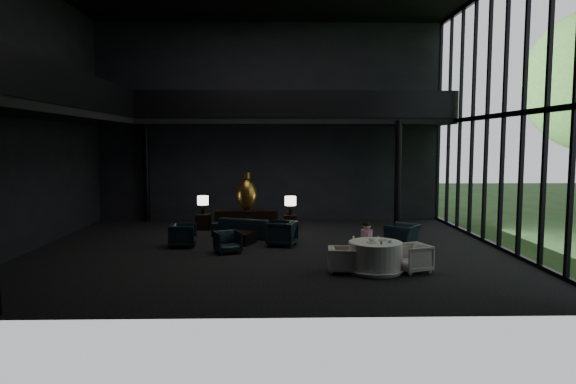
{
  "coord_description": "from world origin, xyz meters",
  "views": [
    {
      "loc": [
        0.22,
        -15.08,
        3.19
      ],
      "look_at": [
        0.6,
        0.5,
        1.68
      ],
      "focal_mm": 32.0,
      "sensor_mm": 36.0,
      "label": 1
    }
  ],
  "objects_px": {
    "console": "(247,220)",
    "dining_table": "(375,259)",
    "dining_chair_north": "(366,249)",
    "lounge_armchair_east": "(282,231)",
    "lounge_armchair_south": "(228,242)",
    "lounge_armchair_west": "(183,234)",
    "table_lamp_right": "(290,202)",
    "bronze_urn": "(247,194)",
    "table_lamp_left": "(203,201)",
    "sofa": "(247,222)",
    "side_table_right": "(290,222)",
    "side_table_left": "(203,222)",
    "dining_chair_east": "(413,257)",
    "dining_chair_west": "(342,260)",
    "coffee_table": "(239,238)",
    "child": "(367,234)",
    "window_armchair": "(403,232)"
  },
  "relations": [
    {
      "from": "lounge_armchair_east",
      "to": "dining_chair_east",
      "type": "relative_size",
      "value": 1.24
    },
    {
      "from": "lounge_armchair_south",
      "to": "lounge_armchair_west",
      "type": "bearing_deg",
      "value": 125.74
    },
    {
      "from": "table_lamp_right",
      "to": "console",
      "type": "bearing_deg",
      "value": -176.36
    },
    {
      "from": "bronze_urn",
      "to": "lounge_armchair_west",
      "type": "xyz_separation_m",
      "value": [
        -1.78,
        -3.26,
        -0.91
      ]
    },
    {
      "from": "sofa",
      "to": "child",
      "type": "height_order",
      "value": "child"
    },
    {
      "from": "side_table_left",
      "to": "table_lamp_right",
      "type": "distance_m",
      "value": 3.28
    },
    {
      "from": "table_lamp_right",
      "to": "lounge_armchair_west",
      "type": "height_order",
      "value": "table_lamp_right"
    },
    {
      "from": "coffee_table",
      "to": "child",
      "type": "height_order",
      "value": "child"
    },
    {
      "from": "bronze_urn",
      "to": "sofa",
      "type": "height_order",
      "value": "bronze_urn"
    },
    {
      "from": "console",
      "to": "dining_chair_west",
      "type": "height_order",
      "value": "console"
    },
    {
      "from": "console",
      "to": "window_armchair",
      "type": "distance_m",
      "value": 5.79
    },
    {
      "from": "dining_table",
      "to": "dining_chair_north",
      "type": "bearing_deg",
      "value": 92.76
    },
    {
      "from": "coffee_table",
      "to": "child",
      "type": "relative_size",
      "value": 1.27
    },
    {
      "from": "table_lamp_left",
      "to": "bronze_urn",
      "type": "bearing_deg",
      "value": 5.52
    },
    {
      "from": "coffee_table",
      "to": "lounge_armchair_east",
      "type": "bearing_deg",
      "value": -14.59
    },
    {
      "from": "coffee_table",
      "to": "child",
      "type": "bearing_deg",
      "value": -36.7
    },
    {
      "from": "table_lamp_right",
      "to": "sofa",
      "type": "relative_size",
      "value": 0.27
    },
    {
      "from": "console",
      "to": "bronze_urn",
      "type": "distance_m",
      "value": 0.98
    },
    {
      "from": "lounge_armchair_east",
      "to": "lounge_armchair_south",
      "type": "bearing_deg",
      "value": -39.03
    },
    {
      "from": "bronze_urn",
      "to": "side_table_left",
      "type": "xyz_separation_m",
      "value": [
        -1.6,
        -0.1,
        -1.02
      ]
    },
    {
      "from": "dining_table",
      "to": "side_table_right",
      "type": "bearing_deg",
      "value": 106.72
    },
    {
      "from": "bronze_urn",
      "to": "lounge_armchair_south",
      "type": "bearing_deg",
      "value": -94.57
    },
    {
      "from": "table_lamp_left",
      "to": "table_lamp_right",
      "type": "xyz_separation_m",
      "value": [
        3.2,
        0.01,
        -0.03
      ]
    },
    {
      "from": "dining_chair_east",
      "to": "dining_chair_north",
      "type": "bearing_deg",
      "value": -156.79
    },
    {
      "from": "table_lamp_right",
      "to": "lounge_armchair_south",
      "type": "relative_size",
      "value": 1.09
    },
    {
      "from": "sofa",
      "to": "dining_chair_east",
      "type": "height_order",
      "value": "sofa"
    },
    {
      "from": "bronze_urn",
      "to": "dining_chair_north",
      "type": "relative_size",
      "value": 1.95
    },
    {
      "from": "sofa",
      "to": "console",
      "type": "bearing_deg",
      "value": -64.88
    },
    {
      "from": "bronze_urn",
      "to": "table_lamp_right",
      "type": "bearing_deg",
      "value": -5.11
    },
    {
      "from": "table_lamp_left",
      "to": "lounge_armchair_east",
      "type": "bearing_deg",
      "value": -46.35
    },
    {
      "from": "bronze_urn",
      "to": "child",
      "type": "bearing_deg",
      "value": -57.49
    },
    {
      "from": "side_table_right",
      "to": "dining_chair_north",
      "type": "relative_size",
      "value": 0.75
    },
    {
      "from": "side_table_right",
      "to": "side_table_left",
      "type": "bearing_deg",
      "value": -179.02
    },
    {
      "from": "lounge_armchair_west",
      "to": "bronze_urn",
      "type": "bearing_deg",
      "value": -31.26
    },
    {
      "from": "side_table_right",
      "to": "table_lamp_right",
      "type": "bearing_deg",
      "value": -90.0
    },
    {
      "from": "table_lamp_right",
      "to": "dining_chair_north",
      "type": "distance_m",
      "value": 5.66
    },
    {
      "from": "bronze_urn",
      "to": "dining_chair_west",
      "type": "height_order",
      "value": "bronze_urn"
    },
    {
      "from": "dining_chair_east",
      "to": "dining_chair_west",
      "type": "bearing_deg",
      "value": -110.64
    },
    {
      "from": "console",
      "to": "lounge_armchair_east",
      "type": "relative_size",
      "value": 2.43
    },
    {
      "from": "console",
      "to": "side_table_left",
      "type": "bearing_deg",
      "value": 174.91
    },
    {
      "from": "coffee_table",
      "to": "dining_chair_west",
      "type": "xyz_separation_m",
      "value": [
        2.78,
        -3.66,
        0.12
      ]
    },
    {
      "from": "console",
      "to": "dining_table",
      "type": "distance_m",
      "value": 7.11
    },
    {
      "from": "lounge_armchair_east",
      "to": "lounge_armchair_south",
      "type": "relative_size",
      "value": 1.46
    },
    {
      "from": "window_armchair",
      "to": "child",
      "type": "height_order",
      "value": "child"
    },
    {
      "from": "table_lamp_right",
      "to": "window_armchair",
      "type": "xyz_separation_m",
      "value": [
        3.42,
        -2.99,
        -0.62
      ]
    },
    {
      "from": "window_armchair",
      "to": "console",
      "type": "bearing_deg",
      "value": -83.69
    },
    {
      "from": "side_table_right",
      "to": "table_lamp_left",
      "type": "bearing_deg",
      "value": -178.09
    },
    {
      "from": "window_armchair",
      "to": "dining_chair_west",
      "type": "xyz_separation_m",
      "value": [
        -2.32,
        -3.32,
        -0.09
      ]
    },
    {
      "from": "child",
      "to": "dining_chair_north",
      "type": "bearing_deg",
      "value": -65.32
    },
    {
      "from": "window_armchair",
      "to": "coffee_table",
      "type": "height_order",
      "value": "window_armchair"
    }
  ]
}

